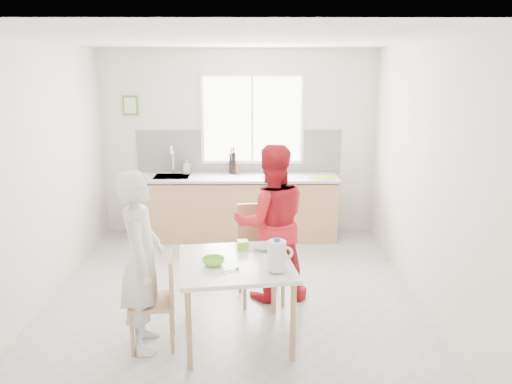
# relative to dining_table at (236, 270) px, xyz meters

# --- Properties ---
(ground) EXTENTS (4.50, 4.50, 0.00)m
(ground) POSITION_rel_dining_table_xyz_m (-0.06, 0.86, -0.68)
(ground) COLOR #B7B7B2
(ground) RESTS_ON ground
(room_shell) EXTENTS (4.50, 4.50, 4.50)m
(room_shell) POSITION_rel_dining_table_xyz_m (-0.06, 0.86, 0.96)
(room_shell) COLOR silver
(room_shell) RESTS_ON ground
(window) EXTENTS (1.50, 0.06, 1.30)m
(window) POSITION_rel_dining_table_xyz_m (0.14, 3.08, 1.02)
(window) COLOR white
(window) RESTS_ON room_shell
(backsplash) EXTENTS (3.00, 0.02, 0.65)m
(backsplash) POSITION_rel_dining_table_xyz_m (-0.06, 3.10, 0.54)
(backsplash) COLOR white
(backsplash) RESTS_ON room_shell
(picture_frame) EXTENTS (0.22, 0.03, 0.28)m
(picture_frame) POSITION_rel_dining_table_xyz_m (-1.61, 3.09, 1.22)
(picture_frame) COLOR #49823B
(picture_frame) RESTS_ON room_shell
(kitchen_counter) EXTENTS (2.84, 0.64, 1.37)m
(kitchen_counter) POSITION_rel_dining_table_xyz_m (-0.06, 2.81, -0.26)
(kitchen_counter) COLOR tan
(kitchen_counter) RESTS_ON ground
(dining_table) EXTENTS (1.12, 1.12, 0.76)m
(dining_table) POSITION_rel_dining_table_xyz_m (0.00, 0.00, 0.00)
(dining_table) COLOR white
(dining_table) RESTS_ON ground
(chair_left) EXTENTS (0.45, 0.45, 0.85)m
(chair_left) POSITION_rel_dining_table_xyz_m (-0.68, -0.10, -0.21)
(chair_left) COLOR tan
(chair_left) RESTS_ON ground
(chair_far) EXTENTS (0.53, 0.53, 1.02)m
(chair_far) POSITION_rel_dining_table_xyz_m (0.23, 0.87, -0.12)
(chair_far) COLOR tan
(chair_far) RESTS_ON ground
(person_white) EXTENTS (0.47, 0.64, 1.62)m
(person_white) POSITION_rel_dining_table_xyz_m (-0.81, -0.12, 0.13)
(person_white) COLOR silver
(person_white) RESTS_ON ground
(person_red) EXTENTS (0.90, 0.75, 1.68)m
(person_red) POSITION_rel_dining_table_xyz_m (0.35, 0.86, 0.16)
(person_red) COLOR red
(person_red) RESTS_ON ground
(bowl_green) EXTENTS (0.23, 0.23, 0.06)m
(bowl_green) POSITION_rel_dining_table_xyz_m (-0.19, -0.08, 0.11)
(bowl_green) COLOR #82D631
(bowl_green) RESTS_ON dining_table
(bowl_white) EXTENTS (0.22, 0.22, 0.05)m
(bowl_white) POSITION_rel_dining_table_xyz_m (0.26, 0.29, 0.10)
(bowl_white) COLOR silver
(bowl_white) RESTS_ON dining_table
(milk_jug) EXTENTS (0.22, 0.16, 0.28)m
(milk_jug) POSITION_rel_dining_table_xyz_m (0.36, -0.23, 0.23)
(milk_jug) COLOR white
(milk_jug) RESTS_ON dining_table
(green_box) EXTENTS (0.11, 0.11, 0.09)m
(green_box) POSITION_rel_dining_table_xyz_m (0.06, 0.29, 0.12)
(green_box) COLOR #99D030
(green_box) RESTS_ON dining_table
(spoon) EXTENTS (0.15, 0.09, 0.01)m
(spoon) POSITION_rel_dining_table_xyz_m (-0.05, -0.23, 0.09)
(spoon) COLOR #A5A5AA
(spoon) RESTS_ON dining_table
(cutting_board) EXTENTS (0.39, 0.31, 0.01)m
(cutting_board) POSITION_rel_dining_table_xyz_m (1.13, 2.71, 0.24)
(cutting_board) COLOR #A7D330
(cutting_board) RESTS_ON kitchen_counter
(wine_bottle_a) EXTENTS (0.07, 0.07, 0.32)m
(wine_bottle_a) POSITION_rel_dining_table_xyz_m (-0.13, 2.96, 0.40)
(wine_bottle_a) COLOR black
(wine_bottle_a) RESTS_ON kitchen_counter
(wine_bottle_b) EXTENTS (0.07, 0.07, 0.30)m
(wine_bottle_b) POSITION_rel_dining_table_xyz_m (-0.16, 2.98, 0.39)
(wine_bottle_b) COLOR black
(wine_bottle_b) RESTS_ON kitchen_counter
(jar_amber) EXTENTS (0.06, 0.06, 0.16)m
(jar_amber) POSITION_rel_dining_table_xyz_m (-0.08, 2.95, 0.32)
(jar_amber) COLOR brown
(jar_amber) RESTS_ON kitchen_counter
(soap_bottle) EXTENTS (0.10, 0.10, 0.21)m
(soap_bottle) POSITION_rel_dining_table_xyz_m (-0.82, 3.00, 0.34)
(soap_bottle) COLOR #999999
(soap_bottle) RESTS_ON kitchen_counter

